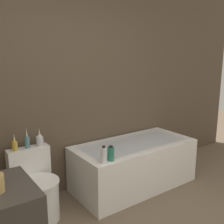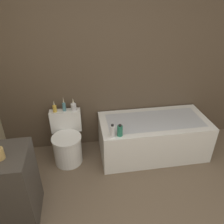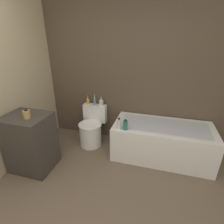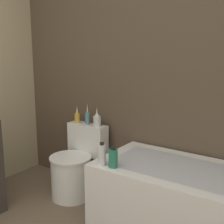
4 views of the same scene
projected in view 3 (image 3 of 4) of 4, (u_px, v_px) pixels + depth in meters
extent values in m
cube|color=brown|center=(123.00, 72.00, 3.04)|extent=(6.40, 0.06, 2.60)
cube|color=white|center=(162.00, 141.00, 2.88)|extent=(1.56, 0.74, 0.57)
cube|color=#B7BCC6|center=(164.00, 126.00, 2.77)|extent=(1.36, 0.54, 0.01)
cylinder|color=white|center=(91.00, 135.00, 3.22)|extent=(0.40, 0.40, 0.41)
cylinder|color=white|center=(90.00, 125.00, 3.13)|extent=(0.42, 0.42, 0.02)
cube|color=white|center=(95.00, 113.00, 3.32)|extent=(0.44, 0.14, 0.33)
cube|color=#38332D|center=(31.00, 142.00, 2.58)|extent=(0.61, 0.51, 0.87)
cylinder|color=tan|center=(27.00, 114.00, 2.33)|extent=(0.09, 0.09, 0.11)
cylinder|color=black|center=(26.00, 110.00, 2.30)|extent=(0.05, 0.05, 0.02)
cylinder|color=gold|center=(88.00, 102.00, 3.27)|extent=(0.06, 0.06, 0.10)
sphere|color=gold|center=(88.00, 99.00, 3.25)|extent=(0.04, 0.04, 0.04)
cone|color=beige|center=(88.00, 97.00, 3.23)|extent=(0.02, 0.02, 0.09)
cylinder|color=teal|center=(95.00, 102.00, 3.24)|extent=(0.05, 0.05, 0.12)
sphere|color=teal|center=(95.00, 99.00, 3.21)|extent=(0.03, 0.03, 0.03)
cone|color=beige|center=(94.00, 96.00, 3.19)|extent=(0.02, 0.02, 0.11)
cylinder|color=silver|center=(101.00, 103.00, 3.20)|extent=(0.08, 0.08, 0.10)
sphere|color=silver|center=(101.00, 100.00, 3.18)|extent=(0.05, 0.05, 0.05)
cone|color=beige|center=(101.00, 98.00, 3.16)|extent=(0.03, 0.03, 0.09)
cylinder|color=silver|center=(119.00, 124.00, 2.64)|extent=(0.06, 0.06, 0.17)
cylinder|color=black|center=(119.00, 119.00, 2.60)|extent=(0.03, 0.03, 0.02)
cylinder|color=#267259|center=(125.00, 125.00, 2.63)|extent=(0.07, 0.07, 0.14)
cylinder|color=black|center=(126.00, 120.00, 2.59)|extent=(0.04, 0.04, 0.02)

